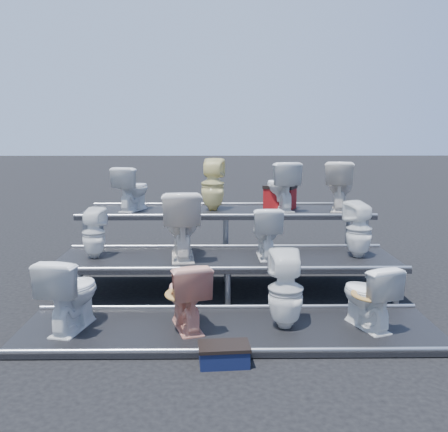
{
  "coord_description": "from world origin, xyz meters",
  "views": [
    {
      "loc": [
        -0.11,
        -6.07,
        1.99
      ],
      "look_at": [
        -0.04,
        0.1,
        0.97
      ],
      "focal_mm": 40.0,
      "sensor_mm": 36.0,
      "label": 1
    }
  ],
  "objects_px": {
    "toilet_3": "(368,295)",
    "toilet_8": "(132,189)",
    "step_stool": "(224,356)",
    "red_crate": "(280,198)",
    "toilet_2": "(286,290)",
    "toilet_4": "(94,233)",
    "toilet_7": "(359,229)",
    "toilet_10": "(281,186)",
    "toilet_9": "(213,184)",
    "toilet_0": "(71,293)",
    "toilet_5": "(181,224)",
    "toilet_6": "(266,232)",
    "toilet_11": "(340,186)",
    "toilet_1": "(186,295)"
  },
  "relations": [
    {
      "from": "toilet_3",
      "to": "toilet_8",
      "type": "height_order",
      "value": "toilet_8"
    },
    {
      "from": "step_stool",
      "to": "red_crate",
      "type": "bearing_deg",
      "value": 70.66
    },
    {
      "from": "toilet_2",
      "to": "toilet_3",
      "type": "height_order",
      "value": "toilet_2"
    },
    {
      "from": "toilet_4",
      "to": "toilet_8",
      "type": "xyz_separation_m",
      "value": [
        0.27,
        1.3,
        0.41
      ]
    },
    {
      "from": "toilet_7",
      "to": "step_stool",
      "type": "distance_m",
      "value": 2.73
    },
    {
      "from": "toilet_10",
      "to": "toilet_9",
      "type": "bearing_deg",
      "value": -12.27
    },
    {
      "from": "toilet_0",
      "to": "toilet_5",
      "type": "relative_size",
      "value": 0.88
    },
    {
      "from": "toilet_6",
      "to": "toilet_9",
      "type": "xyz_separation_m",
      "value": [
        -0.67,
        1.3,
        0.46
      ]
    },
    {
      "from": "toilet_11",
      "to": "red_crate",
      "type": "xyz_separation_m",
      "value": [
        -0.87,
        0.15,
        -0.21
      ]
    },
    {
      "from": "toilet_9",
      "to": "toilet_11",
      "type": "xyz_separation_m",
      "value": [
        1.89,
        0.0,
        -0.02
      ]
    },
    {
      "from": "toilet_0",
      "to": "toilet_8",
      "type": "height_order",
      "value": "toilet_8"
    },
    {
      "from": "toilet_0",
      "to": "red_crate",
      "type": "relative_size",
      "value": 1.74
    },
    {
      "from": "toilet_10",
      "to": "step_stool",
      "type": "relative_size",
      "value": 1.7
    },
    {
      "from": "toilet_7",
      "to": "toilet_9",
      "type": "bearing_deg",
      "value": -57.54
    },
    {
      "from": "toilet_5",
      "to": "toilet_10",
      "type": "relative_size",
      "value": 1.17
    },
    {
      "from": "toilet_1",
      "to": "toilet_4",
      "type": "relative_size",
      "value": 1.11
    },
    {
      "from": "step_stool",
      "to": "toilet_7",
      "type": "bearing_deg",
      "value": 44.66
    },
    {
      "from": "toilet_1",
      "to": "toilet_4",
      "type": "xyz_separation_m",
      "value": [
        -1.22,
        1.3,
        0.37
      ]
    },
    {
      "from": "toilet_8",
      "to": "toilet_10",
      "type": "height_order",
      "value": "toilet_10"
    },
    {
      "from": "toilet_8",
      "to": "toilet_10",
      "type": "xyz_separation_m",
      "value": [
        2.21,
        0.0,
        0.04
      ]
    },
    {
      "from": "toilet_11",
      "to": "toilet_4",
      "type": "bearing_deg",
      "value": 36.81
    },
    {
      "from": "red_crate",
      "to": "step_stool",
      "type": "height_order",
      "value": "red_crate"
    },
    {
      "from": "toilet_1",
      "to": "toilet_5",
      "type": "distance_m",
      "value": 1.39
    },
    {
      "from": "toilet_11",
      "to": "toilet_9",
      "type": "bearing_deg",
      "value": 15.64
    },
    {
      "from": "toilet_9",
      "to": "step_stool",
      "type": "bearing_deg",
      "value": 100.88
    },
    {
      "from": "red_crate",
      "to": "toilet_8",
      "type": "bearing_deg",
      "value": -152.64
    },
    {
      "from": "toilet_0",
      "to": "toilet_1",
      "type": "height_order",
      "value": "toilet_0"
    },
    {
      "from": "toilet_11",
      "to": "step_stool",
      "type": "relative_size",
      "value": 1.72
    },
    {
      "from": "toilet_0",
      "to": "toilet_3",
      "type": "height_order",
      "value": "toilet_0"
    },
    {
      "from": "toilet_2",
      "to": "toilet_11",
      "type": "height_order",
      "value": "toilet_11"
    },
    {
      "from": "toilet_0",
      "to": "toilet_6",
      "type": "distance_m",
      "value": 2.46
    },
    {
      "from": "toilet_3",
      "to": "step_stool",
      "type": "bearing_deg",
      "value": 5.14
    },
    {
      "from": "red_crate",
      "to": "step_stool",
      "type": "xyz_separation_m",
      "value": [
        -0.9,
        -3.44,
        -0.94
      ]
    },
    {
      "from": "toilet_4",
      "to": "toilet_10",
      "type": "relative_size",
      "value": 0.86
    },
    {
      "from": "toilet_3",
      "to": "toilet_11",
      "type": "xyz_separation_m",
      "value": [
        0.31,
        2.6,
        0.84
      ]
    },
    {
      "from": "toilet_2",
      "to": "toilet_7",
      "type": "relative_size",
      "value": 1.12
    },
    {
      "from": "toilet_6",
      "to": "toilet_9",
      "type": "relative_size",
      "value": 0.83
    },
    {
      "from": "toilet_6",
      "to": "toilet_10",
      "type": "height_order",
      "value": "toilet_10"
    },
    {
      "from": "toilet_4",
      "to": "toilet_10",
      "type": "xyz_separation_m",
      "value": [
        2.48,
        1.3,
        0.45
      ]
    },
    {
      "from": "toilet_3",
      "to": "toilet_6",
      "type": "bearing_deg",
      "value": -75.53
    },
    {
      "from": "toilet_3",
      "to": "step_stool",
      "type": "xyz_separation_m",
      "value": [
        -1.45,
        -0.69,
        -0.31
      ]
    },
    {
      "from": "toilet_0",
      "to": "toilet_2",
      "type": "relative_size",
      "value": 0.95
    },
    {
      "from": "toilet_10",
      "to": "step_stool",
      "type": "xyz_separation_m",
      "value": [
        -0.89,
        -3.29,
        -1.15
      ]
    },
    {
      "from": "toilet_7",
      "to": "toilet_11",
      "type": "relative_size",
      "value": 0.96
    },
    {
      "from": "toilet_5",
      "to": "toilet_1",
      "type": "bearing_deg",
      "value": 90.5
    },
    {
      "from": "toilet_0",
      "to": "toilet_6",
      "type": "bearing_deg",
      "value": -135.51
    },
    {
      "from": "toilet_1",
      "to": "toilet_4",
      "type": "height_order",
      "value": "toilet_4"
    },
    {
      "from": "toilet_5",
      "to": "step_stool",
      "type": "distance_m",
      "value": 2.21
    },
    {
      "from": "toilet_2",
      "to": "toilet_10",
      "type": "bearing_deg",
      "value": -96.73
    },
    {
      "from": "toilet_10",
      "to": "red_crate",
      "type": "xyz_separation_m",
      "value": [
        0.01,
        0.15,
        -0.21
      ]
    }
  ]
}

